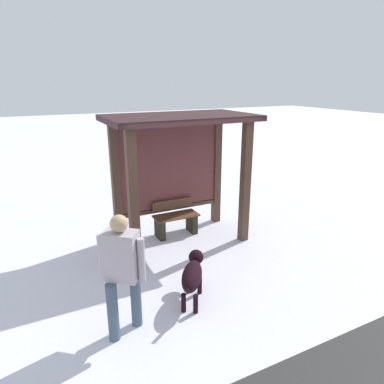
{
  "coord_description": "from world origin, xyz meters",
  "views": [
    {
      "loc": [
        -2.68,
        -5.88,
        3.13
      ],
      "look_at": [
        0.04,
        -0.41,
        1.14
      ],
      "focal_mm": 32.12,
      "sensor_mm": 36.0,
      "label": 1
    }
  ],
  "objects_px": {
    "bench_left_inside": "(176,221)",
    "dog": "(193,274)",
    "person_walking": "(122,267)",
    "bus_shelter": "(177,150)"
  },
  "relations": [
    {
      "from": "bus_shelter",
      "to": "bench_left_inside",
      "type": "bearing_deg",
      "value": 90.0
    },
    {
      "from": "person_walking",
      "to": "dog",
      "type": "bearing_deg",
      "value": 12.14
    },
    {
      "from": "person_walking",
      "to": "dog",
      "type": "height_order",
      "value": "person_walking"
    },
    {
      "from": "bench_left_inside",
      "to": "dog",
      "type": "relative_size",
      "value": 1.02
    },
    {
      "from": "bench_left_inside",
      "to": "bus_shelter",
      "type": "bearing_deg",
      "value": -90.0
    },
    {
      "from": "bus_shelter",
      "to": "bench_left_inside",
      "type": "height_order",
      "value": "bus_shelter"
    },
    {
      "from": "bench_left_inside",
      "to": "dog",
      "type": "xyz_separation_m",
      "value": [
        -0.71,
        -2.22,
        0.12
      ]
    },
    {
      "from": "bus_shelter",
      "to": "person_walking",
      "type": "height_order",
      "value": "bus_shelter"
    },
    {
      "from": "person_walking",
      "to": "bus_shelter",
      "type": "bearing_deg",
      "value": 52.48
    },
    {
      "from": "bench_left_inside",
      "to": "person_walking",
      "type": "xyz_separation_m",
      "value": [
        -1.79,
        -2.45,
        0.64
      ]
    }
  ]
}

